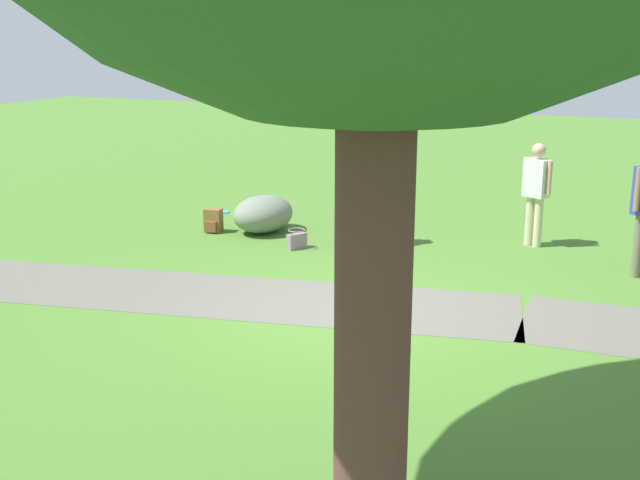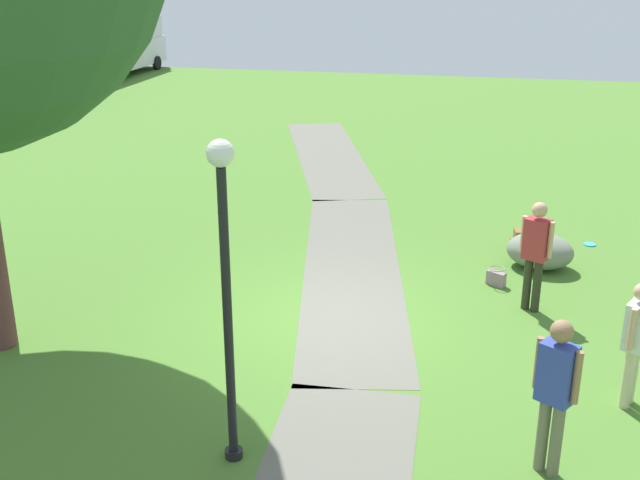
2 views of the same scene
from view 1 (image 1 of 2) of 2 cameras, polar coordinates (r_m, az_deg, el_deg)
name	(u,v)px [view 1 (image 1 of 2)]	position (r m, az deg, el deg)	size (l,w,h in m)	color
ground_plane	(345,315)	(9.61, 1.80, -5.42)	(48.00, 48.00, 0.00)	#48752B
footpath_segment_mid	(207,294)	(10.42, -8.15, -3.88)	(8.17, 3.08, 0.01)	#616054
lawn_boulder	(263,214)	(13.41, -4.12, 1.88)	(1.12, 1.32, 0.62)	slate
woman_with_handbag	(360,182)	(12.37, 2.90, 4.18)	(0.38, 0.47, 1.76)	#2B2E1E
passerby_on_path	(536,187)	(12.84, 15.31, 3.68)	(0.47, 0.38, 1.63)	beige
handbag_on_grass	(297,240)	(12.41, -1.69, 0.01)	(0.37, 0.37, 0.31)	gray
backpack_by_boulder	(213,221)	(13.51, -7.70, 1.37)	(0.30, 0.29, 0.40)	brown
frisbee_on_grass	(223,212)	(14.97, -6.99, 2.02)	(0.23, 0.23, 0.02)	#319EE0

